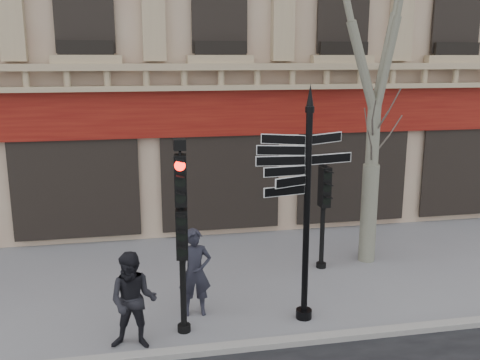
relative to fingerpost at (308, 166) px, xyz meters
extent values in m
plane|color=slate|center=(-0.82, 0.47, -3.11)|extent=(80.00, 80.00, 0.00)
cube|color=gray|center=(-0.82, -0.93, -3.05)|extent=(80.00, 0.25, 0.12)
cube|color=#5C0A09|center=(-0.82, 5.35, 0.49)|extent=(28.00, 0.25, 1.30)
cube|color=#9E8667|center=(-0.82, 5.12, 1.46)|extent=(28.00, 0.35, 0.74)
cylinder|color=black|center=(0.00, 0.00, -1.06)|extent=(0.13, 0.13, 4.11)
cylinder|color=black|center=(0.00, 0.00, -3.02)|extent=(0.32, 0.32, 0.18)
cone|color=black|center=(0.00, 0.00, 1.32)|extent=(0.14, 0.14, 0.41)
cylinder|color=black|center=(-2.40, -0.07, -1.41)|extent=(0.12, 0.12, 3.40)
cylinder|color=black|center=(-2.40, -0.07, -3.05)|extent=(0.25, 0.25, 0.14)
cube|color=black|center=(-2.40, -0.07, -1.15)|extent=(0.44, 0.33, 0.92)
cube|color=black|center=(-2.40, -0.07, -0.15)|extent=(0.44, 0.33, 0.92)
sphere|color=#FF0C05|center=(-2.40, -0.07, 0.10)|extent=(0.19, 0.19, 0.19)
cube|color=black|center=(-2.40, -0.07, 0.49)|extent=(0.24, 0.29, 0.19)
cylinder|color=black|center=(1.23, 2.44, -1.83)|extent=(0.12, 0.12, 2.56)
cylinder|color=black|center=(1.23, 2.44, -3.04)|extent=(0.27, 0.27, 0.14)
cube|color=black|center=(1.23, 2.44, -1.04)|extent=(0.45, 0.34, 0.97)
cylinder|color=gray|center=(2.54, 2.70, -1.86)|extent=(0.41, 0.41, 2.51)
cylinder|color=gray|center=(2.54, 2.70, 0.09)|extent=(0.32, 0.32, 1.60)
imported|color=#1F202A|center=(-2.11, 0.60, -2.21)|extent=(0.67, 0.46, 1.80)
imported|color=black|center=(-3.32, -0.47, -2.22)|extent=(1.00, 0.85, 1.79)
camera|label=1|loc=(-3.14, -9.39, 1.99)|focal=40.00mm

